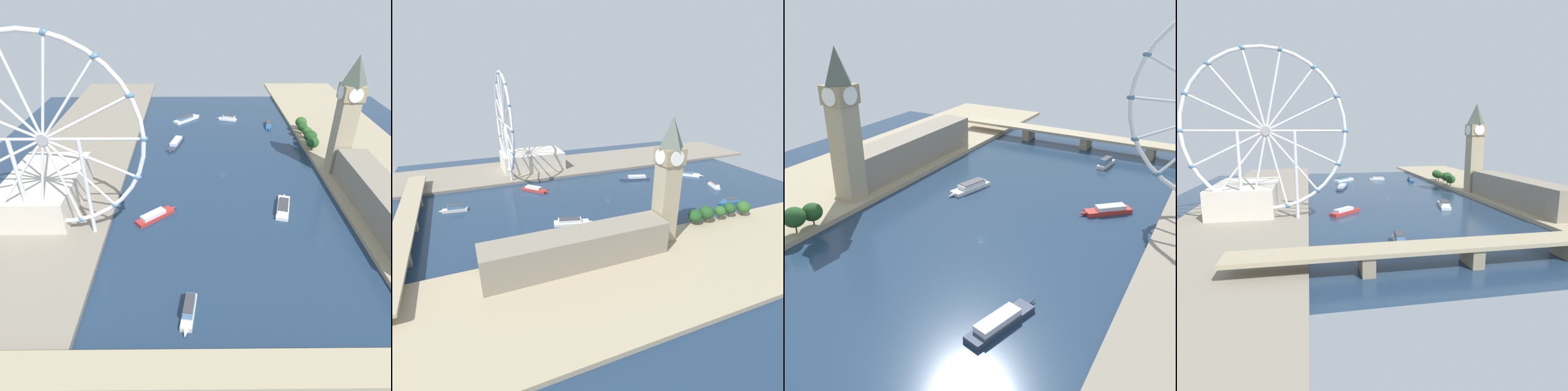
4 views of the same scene
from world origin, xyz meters
The scene contains 16 objects.
ground_plane centered at (0.00, 0.00, 0.00)m, with size 414.45×414.45×0.00m, color #1E334C.
riverbank_left centered at (-122.22, 0.00, 1.50)m, with size 90.00×520.00×3.00m, color tan.
riverbank_right centered at (122.22, 0.00, 1.50)m, with size 90.00×520.00×3.00m, color gray.
clock_tower centered at (-89.62, 0.17, 48.65)m, with size 16.48×16.48×87.95m.
parliament_block centered at (-95.95, 68.07, 14.03)m, with size 22.00×119.79×22.07m, color gray.
tree_row_embankment centered at (-82.34, -59.39, 11.22)m, with size 13.20×59.93×14.23m.
ferris_wheel centered at (103.21, 79.14, 63.18)m, with size 110.99×3.20×115.18m.
riverside_hall centered at (123.83, 46.09, 13.43)m, with size 45.89×73.21×20.86m, color beige.
river_bridge centered at (0.00, 175.01, 8.79)m, with size 226.45×16.39×11.17m.
tour_boat_0 centered at (-54.91, -101.98, 2.16)m, with size 8.54×24.66×5.09m.
tour_boat_1 centered at (40.30, -55.15, 2.03)m, with size 15.81×37.37×4.89m.
tour_boat_2 centered at (-14.23, -121.07, 2.30)m, with size 22.16×10.94×5.45m.
tour_boat_3 centered at (-37.33, 52.07, 2.15)m, with size 15.21×33.83×5.18m.
tour_boat_4 centered at (49.14, 61.66, 2.01)m, with size 26.96×24.87×4.84m.
tour_boat_5 centered at (26.53, 140.22, 2.64)m, with size 8.22×25.28×6.44m.
tour_boat_6 centered at (31.16, -120.19, 2.32)m, with size 29.86×29.89×5.73m.
Camera 2 is at (-253.55, 127.86, 117.46)m, focal length 28.54 mm.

